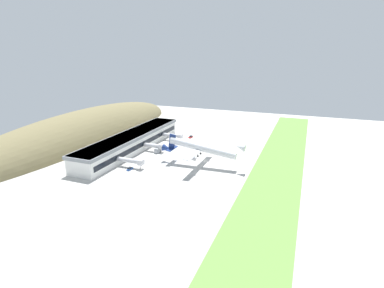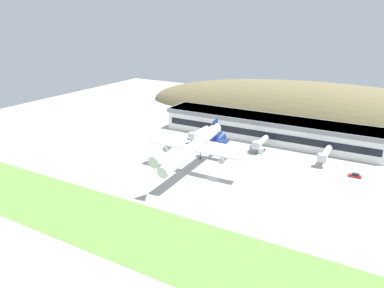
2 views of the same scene
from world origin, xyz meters
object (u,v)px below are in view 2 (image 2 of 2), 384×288
object	(u,v)px
jetway_1	(261,142)
cargo_airplane	(194,148)
terminal_building	(269,127)
jetway_0	(199,133)
service_car_0	(355,176)
jetway_2	(325,154)
service_car_1	(192,139)
fuel_truck	(257,149)
traffic_cone_0	(337,180)

from	to	relation	value
jetway_1	cargo_airplane	size ratio (longest dim) A/B	0.28
terminal_building	jetway_0	bearing A→B (deg)	-148.13
jetway_1	service_car_0	world-z (taller)	jetway_1
jetway_2	service_car_1	bearing A→B (deg)	-178.70
jetway_2	cargo_airplane	distance (m)	53.42
jetway_0	fuel_truck	distance (m)	29.34
service_car_0	service_car_1	world-z (taller)	service_car_0
terminal_building	traffic_cone_0	size ratio (longest dim) A/B	176.29
jetway_1	traffic_cone_0	size ratio (longest dim) A/B	23.82
cargo_airplane	service_car_0	distance (m)	59.43
jetway_2	service_car_0	size ratio (longest dim) A/B	3.34
jetway_0	cargo_airplane	bearing A→B (deg)	-63.78
jetway_1	service_car_0	bearing A→B (deg)	-13.14
jetway_2	service_car_1	size ratio (longest dim) A/B	3.33
service_car_1	jetway_2	bearing A→B (deg)	1.30
jetway_1	cargo_airplane	distance (m)	38.68
cargo_airplane	fuel_truck	world-z (taller)	cargo_airplane
terminal_building	fuel_truck	size ratio (longest dim) A/B	15.72
jetway_2	traffic_cone_0	size ratio (longest dim) A/B	26.13
jetway_0	jetway_1	distance (m)	29.69
service_car_0	fuel_truck	bearing A→B (deg)	170.58
traffic_cone_0	cargo_airplane	bearing A→B (deg)	-156.53
service_car_1	terminal_building	bearing A→B (deg)	30.10
service_car_0	fuel_truck	size ratio (longest dim) A/B	0.70
cargo_airplane	service_car_0	xyz separation A→B (m)	(52.14, 26.77, -9.81)
terminal_building	service_car_1	xyz separation A→B (m)	(-31.07, -18.02, -5.58)
service_car_1	traffic_cone_0	size ratio (longest dim) A/B	7.84
traffic_cone_0	terminal_building	bearing A→B (deg)	139.14
jetway_2	service_car_0	world-z (taller)	jetway_2
fuel_truck	traffic_cone_0	size ratio (longest dim) A/B	11.22
jetway_2	service_car_0	xyz separation A→B (m)	(12.56, -8.53, -3.39)
terminal_building	jetway_2	xyz separation A→B (m)	(28.85, -16.65, -2.17)
jetway_1	cargo_airplane	xyz separation A→B (m)	(-12.59, -36.01, 6.42)
terminal_building	service_car_0	distance (m)	48.78
traffic_cone_0	fuel_truck	bearing A→B (deg)	159.71
terminal_building	traffic_cone_0	bearing A→B (deg)	-40.86
terminal_building	jetway_1	size ratio (longest dim) A/B	7.40
jetway_1	jetway_2	distance (m)	27.00
service_car_0	traffic_cone_0	distance (m)	8.06
terminal_building	fuel_truck	world-z (taller)	terminal_building
jetway_0	service_car_0	xyz separation A→B (m)	(69.22, -7.89, -3.39)
terminal_building	jetway_1	bearing A→B (deg)	-83.35
jetway_1	service_car_1	size ratio (longest dim) A/B	3.04
jetway_0	service_car_0	distance (m)	69.75
cargo_airplane	service_car_0	size ratio (longest dim) A/B	10.78
cargo_airplane	jetway_2	bearing A→B (deg)	41.73
service_car_1	fuel_truck	size ratio (longest dim) A/B	0.70
cargo_airplane	traffic_cone_0	bearing A→B (deg)	23.47
cargo_airplane	fuel_truck	size ratio (longest dim) A/B	7.52
jetway_1	service_car_1	world-z (taller)	jetway_1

